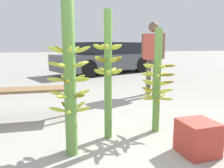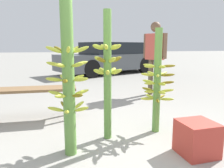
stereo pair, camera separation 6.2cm
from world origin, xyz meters
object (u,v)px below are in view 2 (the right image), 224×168
Objects in this scene: banana_stalk_left at (68,76)px; market_bench at (26,93)px; vendor_person at (155,52)px; produce_crate at (197,138)px; banana_stalk_center at (108,72)px; banana_stalk_right at (157,82)px; parked_car at (110,58)px.

banana_stalk_left is 1.46m from market_bench.
market_bench is (-0.55, 1.29, -0.42)m from banana_stalk_left.
produce_crate is at bearing -48.06° from vendor_person.
banana_stalk_center is at bearing 30.68° from banana_stalk_left.
banana_stalk_center is at bearing -177.84° from banana_stalk_right.
banana_stalk_right is 2.32m from vendor_person.
parked_car is at bearing 71.08° from banana_stalk_left.
vendor_person is at bearing 157.14° from parked_car.
banana_stalk_left is 3.24m from vendor_person.
parked_car is (1.13, 6.44, -0.05)m from banana_stalk_right.
banana_stalk_left is 0.57m from banana_stalk_center.
market_bench is at bearing 136.52° from banana_stalk_center.
produce_crate is at bearing 150.73° from parked_car.
banana_stalk_left reaches higher than market_bench.
market_bench reaches higher than produce_crate.
banana_stalk_right is (1.18, 0.32, -0.16)m from banana_stalk_left.
banana_stalk_right is at bearing 148.82° from parked_car.
parked_car is at bearing 80.01° from banana_stalk_right.
banana_stalk_left is 1.09× the size of banana_stalk_center.
banana_stalk_right reaches higher than parked_car.
banana_stalk_left is at bearing -149.32° from banana_stalk_center.
banana_stalk_center is 1.25m from produce_crate.
vendor_person is 3.01m from market_bench.
vendor_person is at bearing 72.26° from produce_crate.
vendor_person is at bearing 25.93° from market_bench.
produce_crate is (0.81, -0.69, -0.66)m from banana_stalk_center.
parked_car is (2.31, 6.75, -0.21)m from banana_stalk_left.
banana_stalk_right is at bearing 99.43° from produce_crate.
banana_stalk_left is 1.10× the size of market_bench.
market_bench is (-1.73, 0.97, -0.25)m from banana_stalk_right.
banana_stalk_right is 0.88m from produce_crate.
parked_car is at bearing 148.01° from vendor_person.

